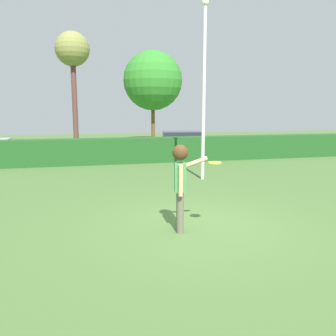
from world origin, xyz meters
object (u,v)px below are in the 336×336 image
(lamppost, at_px, (204,83))
(parked_car_blue, at_px, (182,141))
(willow_tree, at_px, (73,52))
(frisbee, at_px, (215,163))
(maple_tree, at_px, (153,81))
(person, at_px, (181,178))

(lamppost, relative_size, parked_car_blue, 1.37)
(lamppost, distance_m, willow_tree, 11.44)
(frisbee, distance_m, lamppost, 5.91)
(willow_tree, bearing_deg, parked_car_blue, -27.07)
(frisbee, relative_size, maple_tree, 0.04)
(person, xyz_separation_m, willow_tree, (-2.22, 15.28, 4.66))
(person, relative_size, willow_tree, 0.26)
(lamppost, distance_m, maple_tree, 13.98)
(frisbee, relative_size, lamppost, 0.04)
(maple_tree, height_order, willow_tree, willow_tree)
(maple_tree, relative_size, willow_tree, 0.96)
(willow_tree, bearing_deg, frisbee, -79.74)
(parked_car_blue, relative_size, willow_tree, 0.64)
(willow_tree, bearing_deg, person, -81.72)
(person, xyz_separation_m, frisbee, (0.60, -0.31, 0.33))
(person, height_order, willow_tree, willow_tree)
(parked_car_blue, distance_m, maple_tree, 7.68)
(lamppost, relative_size, maple_tree, 0.91)
(parked_car_blue, bearing_deg, willow_tree, 152.93)
(lamppost, bearing_deg, person, -114.19)
(person, relative_size, parked_car_blue, 0.40)
(frisbee, xyz_separation_m, willow_tree, (-2.82, 15.59, 4.32))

